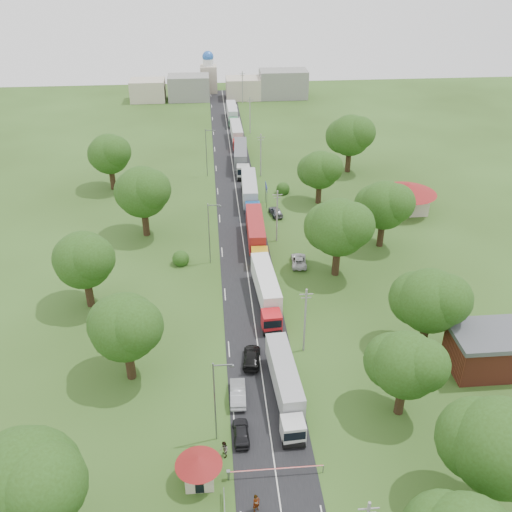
{
  "coord_description": "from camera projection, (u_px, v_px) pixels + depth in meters",
  "views": [
    {
      "loc": [
        -5.03,
        -60.78,
        45.28
      ],
      "look_at": [
        1.25,
        11.24,
        3.0
      ],
      "focal_mm": 40.0,
      "sensor_mm": 36.0,
      "label": 1
    }
  ],
  "objects": [
    {
      "name": "lamp_0",
      "position": [
        216.0,
        398.0,
        55.11
      ],
      "size": [
        2.03,
        0.22,
        10.0
      ],
      "color": "slate",
      "rests_on": "ground"
    },
    {
      "name": "tree_12",
      "position": [
        142.0,
        191.0,
        91.99
      ],
      "size": [
        9.6,
        9.6,
        12.05
      ],
      "color": "#382616",
      "rests_on": "ground"
    },
    {
      "name": "pole_5",
      "position": [
        242.0,
        87.0,
        163.85
      ],
      "size": [
        1.6,
        0.24,
        9.0
      ],
      "color": "gray",
      "rests_on": "ground"
    },
    {
      "name": "house_cream",
      "position": [
        407.0,
        193.0,
        101.71
      ],
      "size": [
        10.08,
        10.08,
        5.8
      ],
      "color": "#BFB29E",
      "rests_on": "ground"
    },
    {
      "name": "boom_barrier",
      "position": [
        262.0,
        471.0,
        53.46
      ],
      "size": [
        9.22,
        0.35,
        1.18
      ],
      "color": "slate",
      "rests_on": "ground"
    },
    {
      "name": "tree_4",
      "position": [
        339.0,
        227.0,
        81.26
      ],
      "size": [
        9.6,
        9.6,
        12.05
      ],
      "color": "#382616",
      "rests_on": "ground"
    },
    {
      "name": "tree_2",
      "position": [
        406.0,
        364.0,
        57.87
      ],
      "size": [
        8.0,
        8.0,
        10.1
      ],
      "color": "#382616",
      "rests_on": "ground"
    },
    {
      "name": "tree_1",
      "position": [
        500.0,
        445.0,
        47.24
      ],
      "size": [
        9.6,
        9.6,
        12.05
      ],
      "color": "#382616",
      "rests_on": "ground"
    },
    {
      "name": "truck_1",
      "position": [
        267.0,
        290.0,
        77.55
      ],
      "size": [
        3.2,
        14.7,
        4.06
      ],
      "color": "red",
      "rests_on": "ground"
    },
    {
      "name": "tree_11",
      "position": [
        83.0,
        259.0,
        74.65
      ],
      "size": [
        8.8,
        8.8,
        11.07
      ],
      "color": "#382616",
      "rests_on": "ground"
    },
    {
      "name": "truck_2",
      "position": [
        256.0,
        234.0,
        91.44
      ],
      "size": [
        2.92,
        15.15,
        4.19
      ],
      "color": "#BD9316",
      "rests_on": "ground"
    },
    {
      "name": "lamp_2",
      "position": [
        207.0,
        150.0,
        115.3
      ],
      "size": [
        2.03,
        0.22,
        10.0
      ],
      "color": "slate",
      "rests_on": "ground"
    },
    {
      "name": "truck_0",
      "position": [
        285.0,
        384.0,
        61.85
      ],
      "size": [
        3.02,
        14.07,
        3.89
      ],
      "color": "silver",
      "rests_on": "ground"
    },
    {
      "name": "truck_6",
      "position": [
        232.0,
        113.0,
        149.87
      ],
      "size": [
        2.52,
        13.95,
        3.87
      ],
      "color": "#2B7344",
      "rests_on": "ground"
    },
    {
      "name": "car_verge_far",
      "position": [
        276.0,
        212.0,
        101.83
      ],
      "size": [
        2.54,
        4.59,
        1.48
      ],
      "primitive_type": "imported",
      "rotation": [
        0.0,
        0.0,
        3.33
      ],
      "color": "#57585E",
      "rests_on": "ground"
    },
    {
      "name": "pole_3",
      "position": [
        261.0,
        155.0,
        115.69
      ],
      "size": [
        1.6,
        0.24,
        9.0
      ],
      "color": "gray",
      "rests_on": "ground"
    },
    {
      "name": "car_lane_front",
      "position": [
        241.0,
        433.0,
        57.7
      ],
      "size": [
        1.66,
        4.08,
        1.39
      ],
      "primitive_type": "imported",
      "rotation": [
        0.0,
        0.0,
        3.15
      ],
      "color": "black",
      "rests_on": "ground"
    },
    {
      "name": "church",
      "position": [
        209.0,
        74.0,
        173.96
      ],
      "size": [
        5.0,
        5.0,
        12.3
      ],
      "color": "#BFB29E",
      "rests_on": "ground"
    },
    {
      "name": "tree_10",
      "position": [
        125.0,
        326.0,
        62.27
      ],
      "size": [
        8.8,
        8.8,
        11.07
      ],
      "color": "#382616",
      "rests_on": "ground"
    },
    {
      "name": "lamp_1",
      "position": [
        210.0,
        231.0,
        85.2
      ],
      "size": [
        2.03,
        0.22,
        10.0
      ],
      "color": "slate",
      "rests_on": "ground"
    },
    {
      "name": "tree_3",
      "position": [
        430.0,
        300.0,
        66.61
      ],
      "size": [
        8.8,
        8.8,
        11.07
      ],
      "color": "#382616",
      "rests_on": "ground"
    },
    {
      "name": "pole_2",
      "position": [
        277.0,
        215.0,
        91.61
      ],
      "size": [
        1.6,
        0.24,
        9.0
      ],
      "color": "gray",
      "rests_on": "ground"
    },
    {
      "name": "pedestrian_near",
      "position": [
        256.0,
        503.0,
        50.34
      ],
      "size": [
        0.85,
        0.76,
        1.96
      ],
      "primitive_type": "imported",
      "rotation": [
        0.0,
        0.0,
        0.51
      ],
      "color": "gray",
      "rests_on": "ground"
    },
    {
      "name": "info_sign",
      "position": [
        266.0,
        190.0,
        104.48
      ],
      "size": [
        0.12,
        3.1,
        4.1
      ],
      "color": "slate",
      "rests_on": "ground"
    },
    {
      "name": "pole_4",
      "position": [
        250.0,
        115.0,
        139.77
      ],
      "size": [
        1.6,
        0.24,
        9.0
      ],
      "color": "gray",
      "rests_on": "ground"
    },
    {
      "name": "ground",
      "position": [
        254.0,
        319.0,
        75.51
      ],
      "size": [
        260.0,
        260.0,
        0.0
      ],
      "primitive_type": "plane",
      "color": "#294316",
      "rests_on": "ground"
    },
    {
      "name": "pole_1",
      "position": [
        305.0,
        319.0,
        67.53
      ],
      "size": [
        1.6,
        0.24,
        9.0
      ],
      "color": "gray",
      "rests_on": "ground"
    },
    {
      "name": "distant_town",
      "position": [
        225.0,
        87.0,
        168.39
      ],
      "size": [
        52.0,
        8.0,
        8.0
      ],
      "color": "gray",
      "rests_on": "ground"
    },
    {
      "name": "car_lane_rear",
      "position": [
        252.0,
        357.0,
        67.7
      ],
      "size": [
        2.62,
        5.12,
        1.42
      ],
      "primitive_type": "imported",
      "rotation": [
        0.0,
        0.0,
        3.01
      ],
      "color": "black",
      "rests_on": "ground"
    },
    {
      "name": "guard_booth",
      "position": [
        199.0,
        466.0,
        52.37
      ],
      "size": [
        4.4,
        4.4,
        3.45
      ],
      "color": "#BFB29E",
      "rests_on": "ground"
    },
    {
      "name": "tree_7",
      "position": [
        350.0,
        135.0,
        116.49
      ],
      "size": [
        9.6,
        9.6,
        12.05
      ],
      "color": "#382616",
      "rests_on": "ground"
    },
    {
      "name": "truck_4",
      "position": [
        241.0,
        157.0,
        121.12
      ],
      "size": [
        3.43,
        15.59,
        4.3
      ],
      "color": "#B7B7B7",
      "rests_on": "ground"
    },
    {
      "name": "car_verge_near",
      "position": [
        299.0,
        261.0,
        87.17
      ],
      "size": [
        2.68,
        5.03,
        1.34
      ],
      "primitive_type": "imported",
      "rotation": [
        0.0,
        0.0,
        3.05
      ],
      "color": "silver",
      "rests_on": "ground"
    },
    {
      "name": "truck_3",
      "position": [
        250.0,
        192.0,
        105.44
      ],
      "size": [
        3.14,
        15.48,
        4.28
      ],
      "color": "#164B89",
      "rests_on": "ground"
    },
    {
      "name": "road",
      "position": [
        244.0,
        245.0,
        92.71
      ],
      "size": [
        8.0,
        200.0,
        0.04
      ],
      "primitive_type": "cube",
      "color": "black",
      "rests_on": "ground"
    },
    {
      "name": "car_lane_mid",
      "position": [
        238.0,
        393.0,
        62.42
      ],
      "size": [
        1.82,
        4.86,
        1.58
      ],
      "primitive_type": "imported",
      "rotation": [
        0.0,
        0.0,
        3.11
      ],
      "color": "#979A9F",
      "rests_on": "ground"
    },
    {
      "name": "pedestrian_booth",
      "position": [
        224.0,
        450.0,
        55.49
      ],
      "size": [
        0.87,
        1.04,
        1.91
      ],
      "primitive_type": "imported",
      "rotation": [
        0.0,
        0.0,
        -1.39
      ],
      "color": "gray",
      "rests_on": "ground"
    },
    {
      "name": "tree_5",
      "position": [
        384.0,
        205.0,
        89.12
      ],
      "size": [
        8.8,
        8.8,
        11.07
      ],
      "color": "#382616",
      "rests_on": "ground"
    },
    {
      "name": "house_brick",
      "position": [
        487.0,
        350.0,
        65.8
      ],
      "size": [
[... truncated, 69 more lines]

